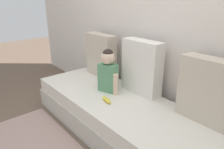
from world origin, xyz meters
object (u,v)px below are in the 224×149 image
(toddler, at_px, (108,70))
(throw_pillow_right, at_px, (206,90))
(throw_pillow_center, at_px, (142,67))
(throw_pillow_left, at_px, (101,55))
(couch, at_px, (120,117))
(banana, at_px, (107,100))

(toddler, bearing_deg, throw_pillow_right, 14.22)
(throw_pillow_right, relative_size, toddler, 1.14)
(throw_pillow_center, distance_m, toddler, 0.37)
(throw_pillow_left, distance_m, throw_pillow_center, 0.73)
(couch, height_order, throw_pillow_right, throw_pillow_right)
(throw_pillow_center, bearing_deg, toddler, -136.93)
(throw_pillow_center, distance_m, banana, 0.52)
(banana, bearing_deg, couch, 60.09)
(couch, bearing_deg, throw_pillow_right, 23.04)
(throw_pillow_left, height_order, throw_pillow_center, throw_pillow_center)
(throw_pillow_center, relative_size, banana, 3.48)
(throw_pillow_left, height_order, throw_pillow_right, throw_pillow_left)
(throw_pillow_left, relative_size, throw_pillow_right, 1.01)
(throw_pillow_center, xyz_separation_m, toddler, (-0.27, -0.25, -0.05))
(throw_pillow_left, relative_size, toddler, 1.14)
(throw_pillow_center, distance_m, throw_pillow_right, 0.73)
(couch, bearing_deg, toddler, 168.21)
(couch, height_order, throw_pillow_center, throw_pillow_center)
(banana, bearing_deg, toddler, 137.01)
(throw_pillow_right, relative_size, banana, 3.28)
(couch, bearing_deg, banana, -119.91)
(couch, relative_size, toddler, 4.76)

